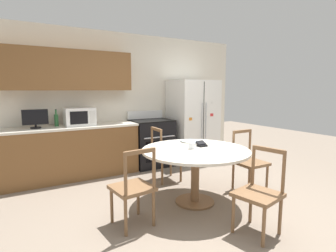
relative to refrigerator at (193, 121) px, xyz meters
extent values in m
plane|color=gray|center=(-1.35, -2.20, -0.85)|extent=(14.00, 14.00, 0.00)
cube|color=silver|center=(-1.35, 0.45, 0.45)|extent=(5.20, 0.10, 2.60)
cube|color=brown|center=(-2.46, 0.23, 0.99)|extent=(2.19, 0.34, 0.68)
cube|color=brown|center=(-2.46, 0.09, -0.42)|extent=(2.19, 0.62, 0.86)
cube|color=beige|center=(-2.46, 0.09, 0.03)|extent=(2.21, 0.64, 0.03)
cube|color=white|center=(0.00, 0.00, 0.00)|extent=(0.92, 0.75, 1.71)
cube|color=#333333|center=(0.00, -0.38, 0.00)|extent=(0.01, 0.01, 1.64)
cylinder|color=silver|center=(-0.05, -0.39, 0.04)|extent=(0.02, 0.02, 0.72)
cylinder|color=silver|center=(0.05, -0.39, 0.04)|extent=(0.02, 0.02, 0.72)
cube|color=orange|center=(-0.32, -0.38, 0.09)|extent=(0.07, 0.01, 0.06)
cube|color=red|center=(0.20, -0.38, 0.15)|extent=(0.07, 0.02, 0.06)
cube|color=white|center=(0.20, -0.38, 0.40)|extent=(0.05, 0.02, 0.04)
cube|color=black|center=(-0.96, 0.06, -0.40)|extent=(0.78, 0.64, 0.90)
cube|color=black|center=(-0.96, -0.27, -0.49)|extent=(0.56, 0.01, 0.40)
cylinder|color=silver|center=(-0.96, -0.29, -0.22)|extent=(0.64, 0.02, 0.02)
cube|color=black|center=(-0.96, 0.06, 0.06)|extent=(0.78, 0.64, 0.02)
cube|color=white|center=(-0.96, 0.35, 0.15)|extent=(0.78, 0.06, 0.16)
cube|color=white|center=(-2.32, 0.09, 0.20)|extent=(0.49, 0.38, 0.30)
cube|color=black|center=(-2.36, -0.10, 0.20)|extent=(0.28, 0.01, 0.21)
cube|color=silver|center=(-2.14, -0.10, 0.20)|extent=(0.10, 0.01, 0.22)
cylinder|color=black|center=(-3.00, 0.08, 0.06)|extent=(0.16, 0.16, 0.02)
cylinder|color=black|center=(-3.00, 0.08, 0.09)|extent=(0.03, 0.03, 0.04)
cube|color=black|center=(-3.00, 0.08, 0.23)|extent=(0.38, 0.05, 0.24)
cylinder|color=#2D6B38|center=(-2.68, 0.18, 0.15)|extent=(0.07, 0.07, 0.20)
cylinder|color=#2D6B38|center=(-2.68, 0.18, 0.28)|extent=(0.03, 0.03, 0.08)
cylinder|color=#262626|center=(-2.68, 0.18, 0.33)|extent=(0.03, 0.03, 0.01)
cylinder|color=beige|center=(-1.24, -1.82, -0.13)|extent=(1.42, 1.42, 0.03)
cylinder|color=brown|center=(-1.24, -1.82, -0.49)|extent=(0.11, 0.11, 0.68)
cylinder|color=brown|center=(-1.24, -1.82, -0.84)|extent=(0.52, 0.52, 0.03)
cube|color=brown|center=(-1.13, -2.77, -0.42)|extent=(0.50, 0.50, 0.04)
cylinder|color=brown|center=(-1.26, -2.98, -0.65)|extent=(0.04, 0.04, 0.41)
cylinder|color=brown|center=(-1.33, -2.64, -0.65)|extent=(0.04, 0.04, 0.41)
cylinder|color=brown|center=(-0.93, -2.90, -0.65)|extent=(0.04, 0.04, 0.41)
cylinder|color=brown|center=(-1.00, -2.57, -0.65)|extent=(0.04, 0.04, 0.41)
cylinder|color=brown|center=(-0.91, -2.90, -0.18)|extent=(0.04, 0.04, 0.45)
cylinder|color=brown|center=(-0.98, -2.56, -0.18)|extent=(0.04, 0.04, 0.45)
cube|color=brown|center=(-0.95, -2.73, 0.03)|extent=(0.11, 0.34, 0.04)
cube|color=brown|center=(-0.28, -1.89, -0.42)|extent=(0.43, 0.43, 0.04)
cylinder|color=brown|center=(-0.11, -2.06, -0.65)|extent=(0.04, 0.04, 0.41)
cylinder|color=brown|center=(-0.45, -2.06, -0.65)|extent=(0.04, 0.04, 0.41)
cylinder|color=brown|center=(-0.10, -1.72, -0.65)|extent=(0.04, 0.04, 0.41)
cylinder|color=brown|center=(-0.45, -1.71, -0.65)|extent=(0.04, 0.04, 0.41)
cylinder|color=brown|center=(-0.10, -1.70, -0.18)|extent=(0.04, 0.04, 0.45)
cylinder|color=brown|center=(-0.45, -1.70, -0.18)|extent=(0.04, 0.04, 0.45)
cube|color=brown|center=(-0.28, -1.70, 0.03)|extent=(0.34, 0.04, 0.04)
cube|color=brown|center=(-2.19, -1.94, -0.42)|extent=(0.46, 0.46, 0.04)
cylinder|color=brown|center=(-2.38, -1.79, -0.65)|extent=(0.04, 0.04, 0.41)
cylinder|color=brown|center=(-2.04, -1.75, -0.65)|extent=(0.04, 0.04, 0.41)
cylinder|color=brown|center=(-2.34, -2.13, -0.65)|extent=(0.04, 0.04, 0.41)
cylinder|color=brown|center=(-2.00, -2.09, -0.65)|extent=(0.04, 0.04, 0.41)
cylinder|color=brown|center=(-2.34, -2.15, -0.18)|extent=(0.04, 0.04, 0.45)
cylinder|color=brown|center=(-2.00, -2.11, -0.18)|extent=(0.04, 0.04, 0.45)
cube|color=brown|center=(-2.17, -2.13, 0.03)|extent=(0.35, 0.07, 0.04)
cube|color=brown|center=(-1.13, -0.86, -0.42)|extent=(0.43, 0.43, 0.04)
cylinder|color=brown|center=(-0.95, -0.69, -0.65)|extent=(0.04, 0.04, 0.41)
cylinder|color=brown|center=(-0.96, -1.04, -0.65)|extent=(0.04, 0.04, 0.41)
cylinder|color=brown|center=(-1.30, -0.68, -0.65)|extent=(0.04, 0.04, 0.41)
cylinder|color=brown|center=(-1.31, -1.03, -0.65)|extent=(0.04, 0.04, 0.41)
cylinder|color=brown|center=(-1.31, -0.68, -0.18)|extent=(0.04, 0.04, 0.45)
cylinder|color=brown|center=(-1.32, -1.03, -0.18)|extent=(0.04, 0.04, 0.45)
cube|color=brown|center=(-1.32, -0.85, 0.03)|extent=(0.05, 0.35, 0.04)
cylinder|color=silver|center=(-1.27, -1.78, -0.07)|extent=(0.09, 0.09, 0.09)
cylinder|color=beige|center=(-1.27, -1.78, -0.09)|extent=(0.08, 0.08, 0.05)
cube|color=black|center=(-1.07, -1.73, -0.10)|extent=(0.12, 0.10, 0.03)
cube|color=black|center=(-1.06, -1.70, -0.07)|extent=(0.12, 0.10, 0.06)
cube|color=white|center=(-1.05, -1.46, -0.11)|extent=(0.24, 0.32, 0.01)
cube|color=beige|center=(-1.05, -1.46, -0.10)|extent=(0.22, 0.30, 0.01)
cube|color=silver|center=(-1.05, -1.46, -0.10)|extent=(0.24, 0.32, 0.01)
camera|label=1|loc=(-3.23, -4.56, 0.66)|focal=28.00mm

